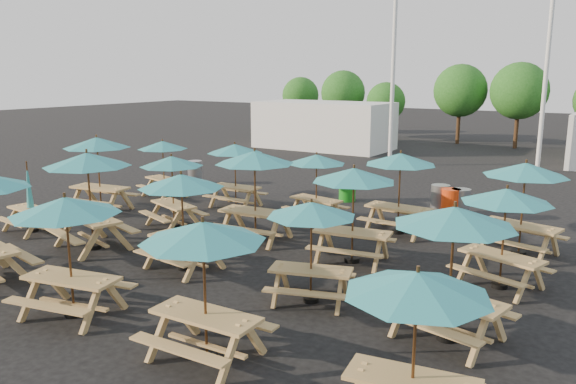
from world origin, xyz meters
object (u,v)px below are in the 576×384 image
Objects in this scene: picnic_unit_18 at (506,202)px; waste_bin_0 at (195,172)px; picnic_unit_16 at (417,294)px; waste_bin_1 at (347,188)px; picnic_unit_19 at (525,175)px; picnic_unit_3 at (163,149)px; picnic_unit_11 at (317,163)px; waste_bin_2 at (440,199)px; waste_bin_3 at (451,204)px; picnic_unit_6 at (172,166)px; picnic_unit_9 at (181,187)px; picnic_unit_1 at (30,203)px; picnic_unit_10 at (255,163)px; picnic_unit_15 at (400,164)px; picnic_unit_7 at (235,153)px; picnic_unit_14 at (354,181)px; picnic_unit_17 at (454,225)px; picnic_unit_2 at (97,147)px; picnic_unit_12 at (203,240)px; picnic_unit_5 at (88,166)px; waste_bin_4 at (460,204)px; picnic_unit_13 at (311,216)px; picnic_unit_8 at (66,213)px.

picnic_unit_18 is 2.44× the size of waste_bin_0.
waste_bin_1 is (-6.66, 11.42, -1.37)m from picnic_unit_16.
picnic_unit_19 is 2.54× the size of waste_bin_0.
picnic_unit_3 is 1.04× the size of picnic_unit_11.
waste_bin_3 is (0.49, -0.46, 0.00)m from waste_bin_2.
waste_bin_3 is at bearing -0.18° from waste_bin_0.
picnic_unit_6 is 1.03× the size of picnic_unit_9.
picnic_unit_6 is at bearing 45.79° from picnic_unit_1.
picnic_unit_10 is 4.09m from picnic_unit_15.
picnic_unit_14 is at bearing -29.71° from picnic_unit_7.
picnic_unit_7 is at bearing 16.42° from picnic_unit_3.
picnic_unit_17 is at bearing -71.36° from waste_bin_2.
picnic_unit_2 is 7.18m from picnic_unit_11.
picnic_unit_6 is at bearing -162.36° from picnic_unit_18.
picnic_unit_17 is (6.26, -0.21, 0.08)m from picnic_unit_9.
waste_bin_0 is at bearing 130.41° from picnic_unit_12.
picnic_unit_1 is 3.13m from picnic_unit_5.
picnic_unit_18 is 0.96× the size of picnic_unit_19.
picnic_unit_1 is at bearing -83.53° from waste_bin_0.
picnic_unit_3 is at bearing -165.12° from waste_bin_4.
picnic_unit_7 is at bearing 120.18° from picnic_unit_13.
waste_bin_0 is (-0.79, 2.55, -1.33)m from picnic_unit_3.
picnic_unit_8 is 1.01× the size of picnic_unit_18.
waste_bin_2 is (9.26, 8.41, -0.37)m from picnic_unit_1.
picnic_unit_9 is 8.95m from waste_bin_3.
picnic_unit_10 is (6.06, -2.65, 0.33)m from picnic_unit_3.
picnic_unit_14 is at bearing -100.45° from waste_bin_4.
picnic_unit_3 is 0.91× the size of picnic_unit_17.
picnic_unit_18 reaches higher than picnic_unit_16.
picnic_unit_10 is (2.84, 0.21, 0.29)m from picnic_unit_6.
picnic_unit_2 is 1.03× the size of picnic_unit_17.
picnic_unit_1 is 6.69m from picnic_unit_10.
picnic_unit_18 is at bearing -36.77° from picnic_unit_15.
picnic_unit_18 reaches higher than waste_bin_4.
picnic_unit_14 is at bearing 22.05° from picnic_unit_1.
waste_bin_2 is at bearing 78.07° from picnic_unit_14.
picnic_unit_13 is at bearing -4.23° from picnic_unit_6.
waste_bin_2 is at bearing 97.25° from picnic_unit_16.
picnic_unit_2 reaches higher than waste_bin_4.
picnic_unit_13 is (3.43, 2.98, -0.21)m from picnic_unit_8.
picnic_unit_17 is 0.99× the size of picnic_unit_19.
picnic_unit_7 is 0.96× the size of picnic_unit_9.
picnic_unit_15 is at bearing 76.20° from picnic_unit_13.
picnic_unit_8 is 1.13× the size of picnic_unit_11.
picnic_unit_1 is at bearing -140.80° from waste_bin_3.
picnic_unit_7 is 7.21m from waste_bin_3.
picnic_unit_18 is 2.44× the size of waste_bin_4.
picnic_unit_8 is at bearing -106.21° from waste_bin_2.
picnic_unit_16 is (6.24, -8.44, 0.05)m from picnic_unit_11.
picnic_unit_9 reaches higher than picnic_unit_3.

